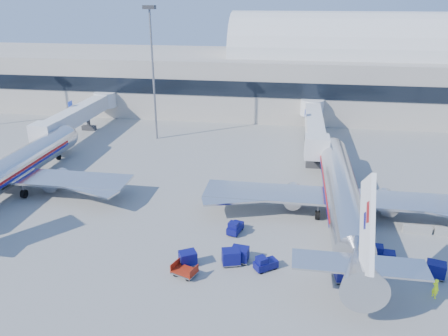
% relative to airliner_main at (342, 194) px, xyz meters
% --- Properties ---
extents(ground, '(260.00, 260.00, 0.00)m').
position_rel_airliner_main_xyz_m(ground, '(-10.00, -4.51, -2.93)').
color(ground, gray).
rests_on(ground, ground).
extents(terminal, '(170.00, 28.15, 21.00)m').
position_rel_airliner_main_xyz_m(terminal, '(-23.60, 51.46, 4.60)').
color(terminal, '#B2AA9E').
rests_on(terminal, ground).
extents(airliner_main, '(32.00, 37.26, 12.07)m').
position_rel_airliner_main_xyz_m(airliner_main, '(0.00, 0.00, 0.00)').
color(airliner_main, silver).
rests_on(airliner_main, ground).
extents(airliner_mid, '(32.00, 37.26, 12.07)m').
position_rel_airliner_main_xyz_m(airliner_mid, '(-42.00, 0.00, 0.00)').
color(airliner_mid, silver).
rests_on(airliner_mid, ground).
extents(jetbridge_near, '(4.40, 27.50, 6.25)m').
position_rel_airliner_main_xyz_m(jetbridge_near, '(-2.40, 26.30, 1.00)').
color(jetbridge_near, silver).
rests_on(jetbridge_near, ground).
extents(jetbridge_mid, '(4.40, 27.50, 6.25)m').
position_rel_airliner_main_xyz_m(jetbridge_mid, '(-44.40, 26.30, 1.00)').
color(jetbridge_mid, silver).
rests_on(jetbridge_mid, ground).
extents(mast_west, '(2.00, 1.20, 22.60)m').
position_rel_airliner_main_xyz_m(mast_west, '(-30.00, 25.49, 11.87)').
color(mast_west, slate).
rests_on(mast_west, ground).
extents(barrier_near, '(3.00, 0.55, 0.90)m').
position_rel_airliner_main_xyz_m(barrier_near, '(8.00, -2.51, -2.48)').
color(barrier_near, '#9E9E96').
rests_on(barrier_near, ground).
extents(tug_lead, '(2.44, 2.20, 1.44)m').
position_rel_airliner_main_xyz_m(tug_lead, '(-7.90, -11.87, -2.27)').
color(tug_lead, '#0B0C53').
rests_on(tug_lead, ground).
extents(tug_right, '(2.37, 1.35, 1.48)m').
position_rel_airliner_main_xyz_m(tug_right, '(3.31, -8.38, -2.25)').
color(tug_right, '#0B0C53').
rests_on(tug_right, ground).
extents(tug_left, '(1.72, 2.55, 1.52)m').
position_rel_airliner_main_xyz_m(tug_left, '(-11.61, -5.60, -2.24)').
color(tug_left, '#0B0C53').
rests_on(tug_left, ground).
extents(cart_train_a, '(1.88, 1.53, 1.52)m').
position_rel_airliner_main_xyz_m(cart_train_a, '(-10.39, -10.90, -2.12)').
color(cart_train_a, '#0B0C53').
rests_on(cart_train_a, ground).
extents(cart_train_b, '(2.09, 1.81, 1.57)m').
position_rel_airliner_main_xyz_m(cart_train_b, '(-11.17, -11.55, -2.09)').
color(cart_train_b, '#0B0C53').
rests_on(cart_train_b, ground).
extents(cart_train_c, '(2.08, 1.94, 1.47)m').
position_rel_airliner_main_xyz_m(cart_train_c, '(-15.23, -12.34, -2.14)').
color(cart_train_c, '#0B0C53').
rests_on(cart_train_c, ground).
extents(cart_solo_near, '(2.20, 1.79, 1.78)m').
position_rel_airliner_main_xyz_m(cart_solo_near, '(-0.54, -12.45, -1.98)').
color(cart_solo_near, '#0B0C53').
rests_on(cart_solo_near, ground).
extents(cart_solo_far, '(2.00, 1.71, 1.52)m').
position_rel_airliner_main_xyz_m(cart_solo_far, '(7.65, -10.62, -2.12)').
color(cart_solo_far, '#0B0C53').
rests_on(cart_solo_far, ground).
extents(cart_open_red, '(2.60, 2.22, 0.59)m').
position_rel_airliner_main_xyz_m(cart_open_red, '(-15.13, -14.01, -2.51)').
color(cart_open_red, slate).
rests_on(cart_open_red, ground).
extents(ramp_worker, '(0.68, 0.79, 1.82)m').
position_rel_airliner_main_xyz_m(ramp_worker, '(6.76, -13.69, -2.02)').
color(ramp_worker, '#B6EE19').
rests_on(ramp_worker, ground).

